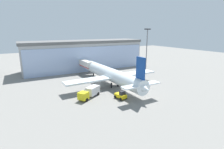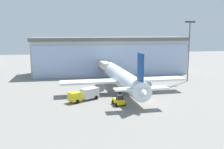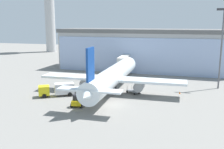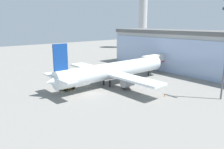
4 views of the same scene
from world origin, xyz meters
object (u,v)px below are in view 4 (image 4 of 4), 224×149
object	(u,v)px
safety_cone_nose	(89,87)
safety_cone_wingtip	(165,95)
control_tower	(143,7)
jet_bridge	(156,59)
catering_truck	(71,75)
baggage_cart	(125,86)
pushback_tug	(67,86)
airplane	(113,71)

from	to	relation	value
safety_cone_nose	safety_cone_wingtip	size ratio (longest dim) A/B	1.00
control_tower	safety_cone_wingtip	distance (m)	98.15
jet_bridge	catering_truck	distance (m)	27.36
baggage_cart	control_tower	bearing A→B (deg)	163.30
safety_cone_wingtip	catering_truck	bearing A→B (deg)	-161.06
baggage_cart	safety_cone_nose	size ratio (longest dim) A/B	5.85
control_tower	baggage_cart	world-z (taller)	control_tower
pushback_tug	control_tower	bearing A→B (deg)	23.28
jet_bridge	pushback_tug	xyz separation A→B (m)	(-1.95, -30.90, -3.38)
jet_bridge	control_tower	bearing A→B (deg)	43.44
airplane	safety_cone_wingtip	world-z (taller)	airplane
airplane	catering_truck	size ratio (longest dim) A/B	4.93
pushback_tug	safety_cone_wingtip	xyz separation A→B (m)	(18.12, 13.62, -0.70)
catering_truck	baggage_cart	xyz separation A→B (m)	(14.90, 6.27, -0.97)
catering_truck	pushback_tug	size ratio (longest dim) A/B	2.17
control_tower	safety_cone_wingtip	bearing A→B (deg)	-45.16
baggage_cart	pushback_tug	bearing A→B (deg)	-91.90
control_tower	jet_bridge	bearing A→B (deg)	-44.57
jet_bridge	safety_cone_nose	distance (m)	26.57
control_tower	safety_cone_nose	distance (m)	95.31
control_tower	catering_truck	bearing A→B (deg)	-60.91
baggage_cart	safety_cone_wingtip	size ratio (longest dim) A/B	5.85
control_tower	baggage_cart	distance (m)	93.27
baggage_cart	safety_cone_nose	xyz separation A→B (m)	(-5.59, -6.72, -0.23)
airplane	baggage_cart	world-z (taller)	airplane
control_tower	pushback_tug	world-z (taller)	control_tower
control_tower	baggage_cart	size ratio (longest dim) A/B	12.56
pushback_tug	safety_cone_wingtip	distance (m)	22.67
jet_bridge	safety_cone_wingtip	distance (m)	24.01
safety_cone_nose	safety_cone_wingtip	bearing A→B (deg)	30.03
airplane	pushback_tug	bearing A→B (deg)	161.88
control_tower	pushback_tug	distance (m)	97.57
jet_bridge	safety_cone_nose	bearing A→B (deg)	179.46
airplane	pushback_tug	xyz separation A→B (m)	(-3.63, -11.30, -2.62)
airplane	catering_truck	distance (m)	12.22
control_tower	catering_truck	distance (m)	89.92
safety_cone_wingtip	control_tower	bearing A→B (deg)	134.84
baggage_cart	pushback_tug	xyz separation A→B (m)	(-8.21, -11.37, 0.47)
safety_cone_nose	safety_cone_wingtip	distance (m)	17.90
catering_truck	pushback_tug	xyz separation A→B (m)	(6.68, -5.11, -0.49)
airplane	jet_bridge	bearing A→B (deg)	4.61
jet_bridge	pushback_tug	distance (m)	31.15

